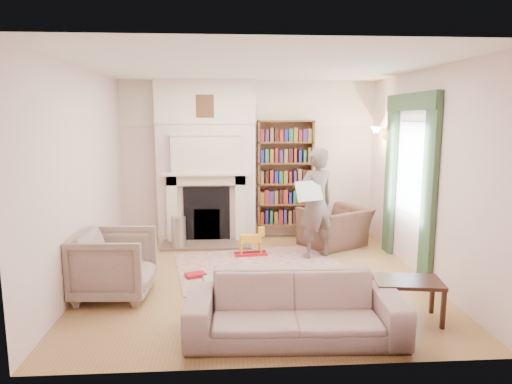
{
  "coord_description": "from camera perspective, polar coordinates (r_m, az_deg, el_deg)",
  "views": [
    {
      "loc": [
        -0.41,
        -5.93,
        2.17
      ],
      "look_at": [
        0.0,
        0.25,
        1.15
      ],
      "focal_mm": 32.0,
      "sensor_mm": 36.0,
      "label": 1
    }
  ],
  "objects": [
    {
      "name": "floor",
      "position": [
        6.32,
        0.15,
        -10.71
      ],
      "size": [
        4.5,
        4.5,
        0.0
      ],
      "primitive_type": "plane",
      "color": "olive",
      "rests_on": "ground"
    },
    {
      "name": "ceiling",
      "position": [
        5.97,
        0.17,
        15.41
      ],
      "size": [
        4.5,
        4.5,
        0.0
      ],
      "primitive_type": "plane",
      "rotation": [
        3.14,
        0.0,
        0.0
      ],
      "color": "white",
      "rests_on": "wall_back"
    },
    {
      "name": "wall_back",
      "position": [
        8.22,
        -0.93,
        3.98
      ],
      "size": [
        4.5,
        0.0,
        4.5
      ],
      "primitive_type": "plane",
      "rotation": [
        1.57,
        0.0,
        0.0
      ],
      "color": "#F3DCD3",
      "rests_on": "floor"
    },
    {
      "name": "wall_front",
      "position": [
        3.78,
        2.52,
        -2.4
      ],
      "size": [
        4.5,
        0.0,
        4.5
      ],
      "primitive_type": "plane",
      "rotation": [
        -1.57,
        0.0,
        0.0
      ],
      "color": "#F3DCD3",
      "rests_on": "floor"
    },
    {
      "name": "wall_left",
      "position": [
        6.25,
        -20.89,
        1.67
      ],
      "size": [
        0.0,
        4.5,
        4.5
      ],
      "primitive_type": "plane",
      "rotation": [
        1.57,
        0.0,
        1.57
      ],
      "color": "#F3DCD3",
      "rests_on": "floor"
    },
    {
      "name": "wall_right",
      "position": [
        6.54,
        20.24,
        2.02
      ],
      "size": [
        0.0,
        4.5,
        4.5
      ],
      "primitive_type": "plane",
      "rotation": [
        1.57,
        0.0,
        -1.57
      ],
      "color": "#F3DCD3",
      "rests_on": "floor"
    },
    {
      "name": "fireplace",
      "position": [
        8.02,
        -6.22,
        3.69
      ],
      "size": [
        1.7,
        0.58,
        2.8
      ],
      "color": "#F3DCD3",
      "rests_on": "floor"
    },
    {
      "name": "bookcase",
      "position": [
        8.18,
        3.68,
        2.35
      ],
      "size": [
        1.0,
        0.24,
        1.85
      ],
      "primitive_type": "cube",
      "color": "brown",
      "rests_on": "floor"
    },
    {
      "name": "window",
      "position": [
        6.89,
        18.81,
        2.86
      ],
      "size": [
        0.02,
        0.9,
        1.3
      ],
      "primitive_type": "cube",
      "color": "silver",
      "rests_on": "wall_right"
    },
    {
      "name": "curtain_left",
      "position": [
        6.28,
        20.82,
        -0.15
      ],
      "size": [
        0.07,
        0.32,
        2.4
      ],
      "primitive_type": "cube",
      "color": "#30472E",
      "rests_on": "floor"
    },
    {
      "name": "curtain_right",
      "position": [
        7.56,
        16.44,
        1.6
      ],
      "size": [
        0.07,
        0.32,
        2.4
      ],
      "primitive_type": "cube",
      "color": "#30472E",
      "rests_on": "floor"
    },
    {
      "name": "pelmet",
      "position": [
        6.84,
        18.87,
        10.62
      ],
      "size": [
        0.09,
        1.7,
        0.24
      ],
      "primitive_type": "cube",
      "color": "#30472E",
      "rests_on": "wall_right"
    },
    {
      "name": "wall_sconce",
      "position": [
        7.82,
        14.49,
        7.08
      ],
      "size": [
        0.2,
        0.24,
        0.24
      ],
      "primitive_type": null,
      "color": "gold",
      "rests_on": "wall_right"
    },
    {
      "name": "rug",
      "position": [
        6.76,
        0.5,
        -9.32
      ],
      "size": [
        2.64,
        2.2,
        0.01
      ],
      "primitive_type": "cube",
      "rotation": [
        0.0,
        0.0,
        0.17
      ],
      "color": "beige",
      "rests_on": "floor"
    },
    {
      "name": "armchair_reading",
      "position": [
        7.85,
        9.8,
        -4.34
      ],
      "size": [
        1.32,
        1.27,
        0.66
      ],
      "primitive_type": "imported",
      "rotation": [
        0.0,
        0.0,
        3.66
      ],
      "color": "#482B26",
      "rests_on": "floor"
    },
    {
      "name": "armchair_left",
      "position": [
        5.85,
        -17.26,
        -8.62
      ],
      "size": [
        0.94,
        0.92,
        0.81
      ],
      "primitive_type": "imported",
      "rotation": [
        0.0,
        0.0,
        1.52
      ],
      "color": "#AEA590",
      "rests_on": "floor"
    },
    {
      "name": "sofa",
      "position": [
        4.67,
        4.83,
        -14.13
      ],
      "size": [
        2.17,
        0.93,
        0.62
      ],
      "primitive_type": "imported",
      "rotation": [
        0.0,
        0.0,
        -0.04
      ],
      "color": "#AEA18F",
      "rests_on": "floor"
    },
    {
      "name": "man_reading",
      "position": [
        7.07,
        7.5,
        -1.42
      ],
      "size": [
        0.74,
        0.63,
        1.71
      ],
      "primitive_type": "imported",
      "rotation": [
        0.0,
        0.0,
        3.56
      ],
      "color": "#5C4F4A",
      "rests_on": "floor"
    },
    {
      "name": "newspaper",
      "position": [
        6.81,
        6.63,
        0.13
      ],
      "size": [
        0.45,
        0.29,
        0.29
      ],
      "primitive_type": "cube",
      "rotation": [
        -0.35,
        0.0,
        0.42
      ],
      "color": "beige",
      "rests_on": "man_reading"
    },
    {
      "name": "coffee_table",
      "position": [
        5.3,
        18.35,
        -12.66
      ],
      "size": [
        0.76,
        0.55,
        0.45
      ],
      "primitive_type": null,
      "rotation": [
        0.0,
        0.0,
        -0.15
      ],
      "color": "black",
      "rests_on": "floor"
    },
    {
      "name": "paraffin_heater",
      "position": [
        7.66,
        -9.63,
        -5.11
      ],
      "size": [
        0.26,
        0.26,
        0.55
      ],
      "primitive_type": "cylinder",
      "rotation": [
        0.0,
        0.0,
        -0.07
      ],
      "color": "#A0A3A7",
      "rests_on": "floor"
    },
    {
      "name": "rocking_horse",
      "position": [
        7.23,
        -0.69,
        -6.22
      ],
      "size": [
        0.54,
        0.26,
        0.46
      ],
      "primitive_type": null,
      "rotation": [
        0.0,
        0.0,
        0.1
      ],
      "color": "gold",
      "rests_on": "rug"
    },
    {
      "name": "board_game",
      "position": [
        6.28,
        -4.93,
        -10.63
      ],
      "size": [
        0.41,
        0.41,
        0.03
      ],
      "primitive_type": "cube",
      "rotation": [
        0.0,
        0.0,
        0.15
      ],
      "color": "#EBC653",
      "rests_on": "rug"
    },
    {
      "name": "game_box_lid",
      "position": [
        6.39,
        -7.59,
        -10.22
      ],
      "size": [
        0.31,
        0.26,
        0.04
      ],
      "primitive_type": "cube",
      "rotation": [
        0.0,
        0.0,
        0.37
      ],
      "color": "#B01422",
      "rests_on": "rug"
    },
    {
      "name": "comic_annuals",
      "position": [
        5.95,
        3.52,
        -11.85
      ],
      "size": [
        0.79,
        0.44,
        0.02
      ],
      "color": "red",
      "rests_on": "rug"
    }
  ]
}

